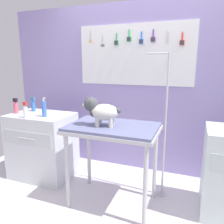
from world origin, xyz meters
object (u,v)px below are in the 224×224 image
object	(u,v)px
grooming_arm	(164,133)
grooming_table	(113,134)
dog	(101,111)
counter_left	(43,145)
spray_bottle_short	(44,109)

from	to	relation	value
grooming_arm	grooming_table	bearing A→B (deg)	-145.59
dog	counter_left	world-z (taller)	dog
grooming_arm	spray_bottle_short	bearing A→B (deg)	-172.25
grooming_table	spray_bottle_short	xyz separation A→B (m)	(-0.96, 0.13, 0.18)
dog	counter_left	size ratio (longest dim) A/B	0.47
grooming_table	grooming_arm	size ratio (longest dim) A/B	0.58
grooming_arm	spray_bottle_short	world-z (taller)	grooming_arm
dog	spray_bottle_short	distance (m)	0.87
counter_left	grooming_table	bearing A→B (deg)	-11.65
grooming_table	dog	distance (m)	0.28
dog	spray_bottle_short	world-z (taller)	dog
grooming_table	counter_left	bearing A→B (deg)	168.35
grooming_arm	dog	bearing A→B (deg)	-146.67
dog	spray_bottle_short	size ratio (longest dim) A/B	1.69
grooming_arm	dog	world-z (taller)	grooming_arm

